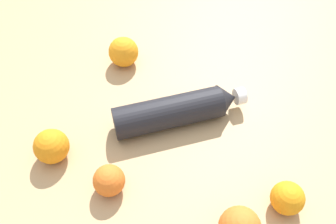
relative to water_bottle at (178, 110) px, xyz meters
name	(u,v)px	position (x,y,z in m)	size (l,w,h in m)	color
ground_plane	(166,125)	(-0.03, 0.01, -0.04)	(2.40, 2.40, 0.00)	tan
water_bottle	(178,110)	(0.00, 0.00, 0.00)	(0.31, 0.21, 0.07)	black
orange_0	(51,146)	(-0.27, 0.12, 0.00)	(0.08, 0.08, 0.08)	orange
orange_2	(109,180)	(-0.23, -0.03, 0.00)	(0.07, 0.07, 0.07)	orange
orange_3	(287,198)	(-0.01, -0.30, 0.00)	(0.07, 0.07, 0.07)	orange
orange_4	(123,52)	(0.04, 0.24, 0.00)	(0.08, 0.08, 0.08)	orange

